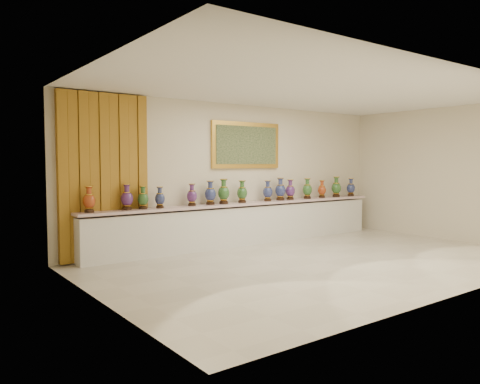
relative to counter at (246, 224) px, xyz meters
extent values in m
plane|color=beige|center=(0.00, -2.27, -0.44)|extent=(8.00, 8.00, 0.00)
plane|color=beige|center=(0.00, 0.23, 1.06)|extent=(8.00, 0.00, 8.00)
plane|color=beige|center=(-4.00, -2.27, 1.06)|extent=(0.00, 5.00, 5.00)
plane|color=beige|center=(4.00, -2.27, 1.06)|extent=(0.00, 5.00, 5.00)
plane|color=white|center=(0.00, -2.27, 2.56)|extent=(8.00, 8.00, 0.00)
cube|color=#BA8D28|center=(-3.03, 0.17, 1.06)|extent=(1.64, 0.14, 2.95)
cube|color=gold|center=(0.16, 0.19, 1.69)|extent=(1.80, 0.06, 1.00)
cube|color=#19331B|center=(0.16, 0.16, 1.69)|extent=(1.62, 0.02, 0.82)
cube|color=white|center=(0.00, 0.00, -0.03)|extent=(7.20, 0.42, 0.81)
cube|color=beige|center=(0.00, -0.02, 0.44)|extent=(7.28, 0.48, 0.05)
cylinder|color=black|center=(-3.38, -0.04, 0.49)|extent=(0.16, 0.16, 0.05)
cone|color=gold|center=(-3.38, -0.04, 0.54)|extent=(0.14, 0.14, 0.03)
ellipsoid|color=maroon|center=(-3.38, -0.04, 0.66)|extent=(0.23, 0.23, 0.26)
cylinder|color=gold|center=(-3.38, -0.04, 0.77)|extent=(0.14, 0.14, 0.01)
cylinder|color=maroon|center=(-3.38, -0.04, 0.83)|extent=(0.08, 0.08, 0.10)
cone|color=maroon|center=(-3.38, -0.04, 0.90)|extent=(0.14, 0.14, 0.04)
cylinder|color=gold|center=(-3.38, -0.04, 0.91)|extent=(0.15, 0.15, 0.01)
cylinder|color=black|center=(-2.68, -0.01, 0.49)|extent=(0.17, 0.17, 0.05)
cone|color=gold|center=(-2.68, -0.01, 0.54)|extent=(0.14, 0.14, 0.03)
ellipsoid|color=#290A4C|center=(-2.68, -0.01, 0.67)|extent=(0.28, 0.28, 0.27)
cylinder|color=gold|center=(-2.68, -0.01, 0.78)|extent=(0.15, 0.15, 0.01)
cylinder|color=#290A4C|center=(-2.68, -0.01, 0.84)|extent=(0.09, 0.09, 0.10)
cone|color=#290A4C|center=(-2.68, -0.01, 0.91)|extent=(0.15, 0.15, 0.04)
cylinder|color=gold|center=(-2.68, -0.01, 0.93)|extent=(0.15, 0.15, 0.01)
cylinder|color=black|center=(-2.38, -0.03, 0.48)|extent=(0.15, 0.15, 0.04)
cone|color=gold|center=(-2.38, -0.03, 0.53)|extent=(0.13, 0.13, 0.03)
ellipsoid|color=black|center=(-2.38, -0.03, 0.65)|extent=(0.22, 0.22, 0.25)
cylinder|color=gold|center=(-2.38, -0.03, 0.75)|extent=(0.14, 0.14, 0.01)
cylinder|color=black|center=(-2.38, -0.03, 0.81)|extent=(0.08, 0.08, 0.09)
cone|color=black|center=(-2.38, -0.03, 0.87)|extent=(0.14, 0.14, 0.03)
cylinder|color=gold|center=(-2.38, -0.03, 0.88)|extent=(0.14, 0.14, 0.01)
cylinder|color=black|center=(-2.04, -0.04, 0.48)|extent=(0.14, 0.14, 0.04)
cone|color=gold|center=(-2.04, -0.04, 0.53)|extent=(0.12, 0.12, 0.03)
ellipsoid|color=#090F3F|center=(-2.04, -0.04, 0.64)|extent=(0.24, 0.24, 0.23)
cylinder|color=gold|center=(-2.04, -0.04, 0.74)|extent=(0.13, 0.13, 0.01)
cylinder|color=#090F3F|center=(-2.04, -0.04, 0.79)|extent=(0.07, 0.07, 0.08)
cone|color=#090F3F|center=(-2.04, -0.04, 0.85)|extent=(0.13, 0.13, 0.03)
cylinder|color=gold|center=(-2.04, -0.04, 0.86)|extent=(0.13, 0.13, 0.01)
cylinder|color=black|center=(-1.32, 0.01, 0.49)|extent=(0.15, 0.15, 0.04)
cone|color=gold|center=(-1.32, 0.01, 0.53)|extent=(0.13, 0.13, 0.03)
ellipsoid|color=#290A4C|center=(-1.32, 0.01, 0.65)|extent=(0.23, 0.23, 0.25)
cylinder|color=gold|center=(-1.32, 0.01, 0.76)|extent=(0.14, 0.14, 0.01)
cylinder|color=#290A4C|center=(-1.32, 0.01, 0.82)|extent=(0.08, 0.08, 0.09)
cone|color=#290A4C|center=(-1.32, 0.01, 0.88)|extent=(0.14, 0.14, 0.03)
cylinder|color=gold|center=(-1.32, 0.01, 0.89)|extent=(0.14, 0.14, 0.01)
cylinder|color=black|center=(-0.89, 0.01, 0.49)|extent=(0.17, 0.17, 0.05)
cone|color=gold|center=(-0.89, 0.01, 0.54)|extent=(0.15, 0.15, 0.03)
ellipsoid|color=#090F3F|center=(-0.89, 0.01, 0.67)|extent=(0.27, 0.27, 0.28)
cylinder|color=gold|center=(-0.89, 0.01, 0.79)|extent=(0.15, 0.15, 0.01)
cylinder|color=#090F3F|center=(-0.89, 0.01, 0.86)|extent=(0.09, 0.09, 0.10)
cone|color=#090F3F|center=(-0.89, 0.01, 0.92)|extent=(0.15, 0.15, 0.04)
cylinder|color=gold|center=(-0.89, 0.01, 0.94)|extent=(0.16, 0.16, 0.01)
cylinder|color=black|center=(-0.58, -0.02, 0.49)|extent=(0.18, 0.18, 0.05)
cone|color=gold|center=(-0.58, -0.02, 0.55)|extent=(0.16, 0.16, 0.03)
ellipsoid|color=black|center=(-0.58, -0.02, 0.69)|extent=(0.30, 0.30, 0.30)
cylinder|color=gold|center=(-0.58, -0.02, 0.82)|extent=(0.16, 0.16, 0.01)
cylinder|color=black|center=(-0.58, -0.02, 0.88)|extent=(0.10, 0.10, 0.11)
cone|color=black|center=(-0.58, -0.02, 0.96)|extent=(0.16, 0.16, 0.04)
cylinder|color=gold|center=(-0.58, -0.02, 0.98)|extent=(0.17, 0.17, 0.01)
cylinder|color=black|center=(-0.11, -0.02, 0.49)|extent=(0.17, 0.17, 0.05)
cone|color=gold|center=(-0.11, -0.02, 0.54)|extent=(0.15, 0.15, 0.03)
ellipsoid|color=black|center=(-0.11, -0.02, 0.67)|extent=(0.23, 0.23, 0.27)
cylinder|color=gold|center=(-0.11, -0.02, 0.79)|extent=(0.15, 0.15, 0.01)
cylinder|color=black|center=(-0.11, -0.02, 0.85)|extent=(0.09, 0.09, 0.10)
cone|color=black|center=(-0.11, -0.02, 0.91)|extent=(0.15, 0.15, 0.04)
cylinder|color=gold|center=(-0.11, -0.02, 0.93)|extent=(0.15, 0.15, 0.01)
cylinder|color=black|center=(0.60, -0.02, 0.49)|extent=(0.16, 0.16, 0.05)
cone|color=gold|center=(0.60, -0.02, 0.54)|extent=(0.14, 0.14, 0.03)
ellipsoid|color=#090F3F|center=(0.60, -0.02, 0.66)|extent=(0.24, 0.24, 0.26)
cylinder|color=gold|center=(0.60, -0.02, 0.77)|extent=(0.15, 0.15, 0.01)
cylinder|color=#090F3F|center=(0.60, -0.02, 0.83)|extent=(0.08, 0.08, 0.10)
cone|color=#090F3F|center=(0.60, -0.02, 0.90)|extent=(0.15, 0.15, 0.04)
cylinder|color=gold|center=(0.60, -0.02, 0.92)|extent=(0.15, 0.15, 0.01)
cylinder|color=black|center=(0.97, -0.02, 0.49)|extent=(0.18, 0.18, 0.05)
cone|color=gold|center=(0.97, -0.02, 0.54)|extent=(0.16, 0.16, 0.03)
ellipsoid|color=#090F3F|center=(0.97, -0.02, 0.69)|extent=(0.29, 0.29, 0.29)
cylinder|color=gold|center=(0.97, -0.02, 0.81)|extent=(0.16, 0.16, 0.01)
cylinder|color=#090F3F|center=(0.97, -0.02, 0.87)|extent=(0.09, 0.09, 0.11)
cone|color=#090F3F|center=(0.97, -0.02, 0.95)|extent=(0.16, 0.16, 0.04)
cylinder|color=gold|center=(0.97, -0.02, 0.97)|extent=(0.17, 0.17, 0.01)
cylinder|color=black|center=(1.26, -0.03, 0.49)|extent=(0.16, 0.16, 0.05)
cone|color=gold|center=(1.26, -0.03, 0.54)|extent=(0.14, 0.14, 0.03)
ellipsoid|color=#290A4C|center=(1.26, -0.03, 0.67)|extent=(0.22, 0.22, 0.27)
cylinder|color=gold|center=(1.26, -0.03, 0.78)|extent=(0.15, 0.15, 0.01)
cylinder|color=#290A4C|center=(1.26, -0.03, 0.84)|extent=(0.09, 0.09, 0.10)
cone|color=#290A4C|center=(1.26, -0.03, 0.91)|extent=(0.15, 0.15, 0.04)
cylinder|color=gold|center=(1.26, -0.03, 0.92)|extent=(0.15, 0.15, 0.01)
cylinder|color=black|center=(1.80, -0.04, 0.49)|extent=(0.17, 0.17, 0.05)
cone|color=gold|center=(1.80, -0.04, 0.54)|extent=(0.15, 0.15, 0.03)
ellipsoid|color=black|center=(1.80, -0.04, 0.67)|extent=(0.23, 0.23, 0.28)
cylinder|color=gold|center=(1.80, -0.04, 0.79)|extent=(0.15, 0.15, 0.01)
cylinder|color=black|center=(1.80, -0.04, 0.85)|extent=(0.09, 0.09, 0.10)
cone|color=black|center=(1.80, -0.04, 0.92)|extent=(0.15, 0.15, 0.04)
cylinder|color=gold|center=(1.80, -0.04, 0.94)|extent=(0.16, 0.16, 0.01)
cylinder|color=black|center=(2.30, -0.04, 0.48)|extent=(0.15, 0.15, 0.04)
cone|color=gold|center=(2.30, -0.04, 0.53)|extent=(0.13, 0.13, 0.03)
ellipsoid|color=maroon|center=(2.30, -0.04, 0.65)|extent=(0.23, 0.23, 0.25)
cylinder|color=gold|center=(2.30, -0.04, 0.75)|extent=(0.14, 0.14, 0.01)
cylinder|color=maroon|center=(2.30, -0.04, 0.81)|extent=(0.08, 0.08, 0.09)
cone|color=maroon|center=(2.30, -0.04, 0.87)|extent=(0.14, 0.14, 0.03)
cylinder|color=gold|center=(2.30, -0.04, 0.88)|extent=(0.14, 0.14, 0.01)
cylinder|color=black|center=(2.79, -0.05, 0.49)|extent=(0.18, 0.18, 0.05)
cone|color=gold|center=(2.79, -0.05, 0.54)|extent=(0.16, 0.16, 0.03)
ellipsoid|color=black|center=(2.79, -0.05, 0.68)|extent=(0.30, 0.30, 0.29)
cylinder|color=gold|center=(2.79, -0.05, 0.81)|extent=(0.16, 0.16, 0.01)
cylinder|color=black|center=(2.79, -0.05, 0.87)|extent=(0.09, 0.09, 0.11)
cone|color=black|center=(2.79, -0.05, 0.94)|extent=(0.16, 0.16, 0.04)
cylinder|color=gold|center=(2.79, -0.05, 0.96)|extent=(0.16, 0.16, 0.01)
cylinder|color=black|center=(3.35, -0.05, 0.49)|extent=(0.16, 0.16, 0.04)
cone|color=gold|center=(3.35, -0.05, 0.54)|extent=(0.14, 0.14, 0.03)
ellipsoid|color=#090F3F|center=(3.35, -0.05, 0.66)|extent=(0.22, 0.22, 0.26)
cylinder|color=gold|center=(3.35, -0.05, 0.77)|extent=(0.14, 0.14, 0.01)
cylinder|color=#090F3F|center=(3.35, -0.05, 0.83)|extent=(0.08, 0.08, 0.09)
cone|color=#090F3F|center=(3.35, -0.05, 0.89)|extent=(0.14, 0.14, 0.03)
cylinder|color=gold|center=(3.35, -0.05, 0.91)|extent=(0.15, 0.15, 0.01)
cube|color=white|center=(-1.21, -0.14, 0.47)|extent=(0.10, 0.06, 0.00)
camera|label=1|loc=(-6.03, -7.94, 1.31)|focal=35.00mm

